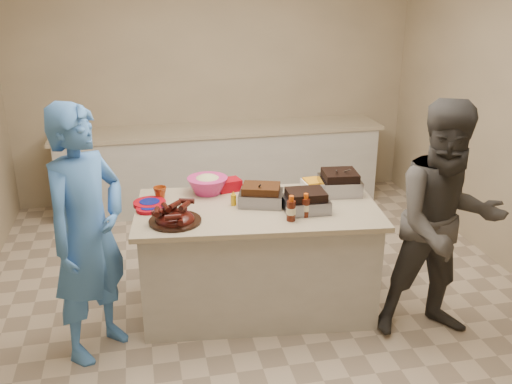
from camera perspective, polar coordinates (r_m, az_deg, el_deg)
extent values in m
cube|color=#47230F|center=(4.30, 0.51, -1.22)|extent=(0.38, 0.33, 0.10)
cube|color=black|center=(4.20, 4.96, -1.84)|extent=(0.33, 0.28, 0.10)
cube|color=gray|center=(4.57, 8.31, -0.06)|extent=(0.34, 0.34, 0.12)
cylinder|color=silver|center=(4.60, -0.05, 0.28)|extent=(0.35, 0.35, 0.04)
cube|color=#FDA919|center=(4.68, 6.34, 0.51)|extent=(0.28, 0.21, 0.07)
cylinder|color=#43150A|center=(4.02, 3.51, -2.86)|extent=(0.07, 0.07, 0.19)
cylinder|color=#43150A|center=(4.10, 4.96, -2.44)|extent=(0.06, 0.06, 0.17)
cylinder|color=gold|center=(4.28, -2.26, -1.32)|extent=(0.05, 0.05, 0.11)
imported|color=silver|center=(4.39, -0.42, -0.76)|extent=(0.14, 0.06, 0.14)
cylinder|color=#9C0511|center=(4.35, -10.58, -1.31)|extent=(0.27, 0.27, 0.03)
cylinder|color=#9C0511|center=(4.25, -10.69, -1.87)|extent=(0.20, 0.20, 0.02)
imported|color=#943810|center=(4.47, -9.54, -0.63)|extent=(0.11, 0.11, 0.10)
cube|color=#9C0511|center=(4.58, -2.72, 0.19)|extent=(0.21, 0.17, 0.09)
imported|color=#437ECF|center=(4.33, -15.27, -14.72)|extent=(1.75, 1.64, 0.42)
imported|color=#4A4742|center=(4.55, 17.17, -13.01)|extent=(1.01, 1.80, 0.65)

